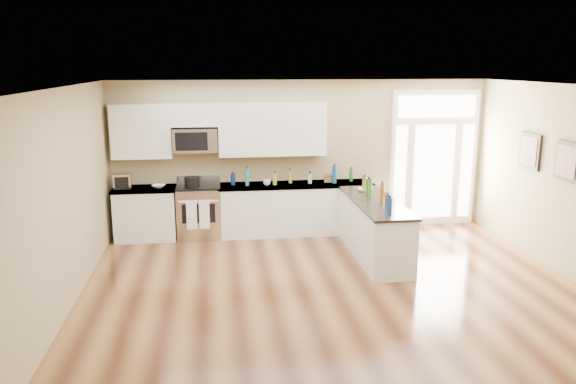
{
  "coord_description": "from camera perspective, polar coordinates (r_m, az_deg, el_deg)",
  "views": [
    {
      "loc": [
        -1.59,
        -6.24,
        3.09
      ],
      "look_at": [
        -0.52,
        2.0,
        1.18
      ],
      "focal_mm": 35.0,
      "sensor_mm": 36.0,
      "label": 1
    }
  ],
  "objects": [
    {
      "name": "back_cabinet_right",
      "position": [
        10.38,
        0.81,
        -1.85
      ],
      "size": [
        2.85,
        0.66,
        0.94
      ],
      "color": "white",
      "rests_on": "ground"
    },
    {
      "name": "bowl_left",
      "position": [
        10.19,
        -13.01,
        0.59
      ],
      "size": [
        0.28,
        0.28,
        0.05
      ],
      "primitive_type": "imported",
      "rotation": [
        0.0,
        0.0,
        -0.35
      ],
      "color": "white",
      "rests_on": "back_cabinet_left"
    },
    {
      "name": "wall_art_far",
      "position": [
        9.1,
        26.51,
        2.8
      ],
      "size": [
        0.05,
        0.58,
        0.58
      ],
      "color": "black",
      "rests_on": "room_shell"
    },
    {
      "name": "upper_cabinet_right",
      "position": [
        10.19,
        -1.61,
        6.39
      ],
      "size": [
        1.94,
        0.33,
        0.95
      ],
      "primitive_type": "cube",
      "color": "white",
      "rests_on": "room_shell"
    },
    {
      "name": "upper_cabinet_left",
      "position": [
        10.22,
        -14.67,
        5.99
      ],
      "size": [
        1.04,
        0.33,
        0.95
      ],
      "primitive_type": "cube",
      "color": "white",
      "rests_on": "room_shell"
    },
    {
      "name": "entry_door",
      "position": [
        11.15,
        14.54,
        3.31
      ],
      "size": [
        1.7,
        0.1,
        2.6
      ],
      "color": "white",
      "rests_on": "ground"
    },
    {
      "name": "counter_bottles",
      "position": [
        9.64,
        4.37,
        0.81
      ],
      "size": [
        2.34,
        2.46,
        0.32
      ],
      "color": "#19591E",
      "rests_on": "back_cabinet_right"
    },
    {
      "name": "kitchen_range",
      "position": [
        10.27,
        -9.01,
        -1.93
      ],
      "size": [
        0.78,
        0.69,
        1.08
      ],
      "color": "silver",
      "rests_on": "ground"
    },
    {
      "name": "bowl_peninsula",
      "position": [
        9.72,
        7.65,
        0.22
      ],
      "size": [
        0.22,
        0.22,
        0.06
      ],
      "primitive_type": "imported",
      "rotation": [
        0.0,
        0.0,
        0.3
      ],
      "color": "white",
      "rests_on": "peninsula_cabinet"
    },
    {
      "name": "stockpot",
      "position": [
        10.04,
        -9.74,
        1.05
      ],
      "size": [
        0.33,
        0.33,
        0.2
      ],
      "primitive_type": "cylinder",
      "rotation": [
        0.0,
        0.0,
        0.29
      ],
      "color": "black",
      "rests_on": "kitchen_range"
    },
    {
      "name": "microwave",
      "position": [
        10.13,
        -9.4,
        5.24
      ],
      "size": [
        0.78,
        0.41,
        0.42
      ],
      "color": "silver",
      "rests_on": "room_shell"
    },
    {
      "name": "cardboard_box",
      "position": [
        10.42,
        4.22,
        1.45
      ],
      "size": [
        0.21,
        0.16,
        0.16
      ],
      "primitive_type": "cube",
      "rotation": [
        0.0,
        0.0,
        -0.14
      ],
      "color": "brown",
      "rests_on": "back_cabinet_right"
    },
    {
      "name": "cup_counter",
      "position": [
        10.12,
        -2.16,
        0.97
      ],
      "size": [
        0.15,
        0.15,
        0.1
      ],
      "primitive_type": "imported",
      "rotation": [
        0.0,
        0.0,
        -0.26
      ],
      "color": "white",
      "rests_on": "back_cabinet_right"
    },
    {
      "name": "wall_art_near",
      "position": [
        9.94,
        23.35,
        3.85
      ],
      "size": [
        0.05,
        0.58,
        0.58
      ],
      "color": "black",
      "rests_on": "room_shell"
    },
    {
      "name": "toaster_oven",
      "position": [
        10.26,
        -16.45,
        1.07
      ],
      "size": [
        0.31,
        0.25,
        0.26
      ],
      "primitive_type": "cube",
      "rotation": [
        0.0,
        0.0,
        0.04
      ],
      "color": "silver",
      "rests_on": "back_cabinet_left"
    },
    {
      "name": "upper_cabinet_short",
      "position": [
        10.12,
        -9.48,
        7.73
      ],
      "size": [
        0.82,
        0.33,
        0.4
      ],
      "primitive_type": "cube",
      "color": "white",
      "rests_on": "room_shell"
    },
    {
      "name": "room_shell",
      "position": [
        6.59,
        6.76,
        0.76
      ],
      "size": [
        8.0,
        8.0,
        8.0
      ],
      "color": "tan",
      "rests_on": "ground"
    },
    {
      "name": "back_cabinet_left",
      "position": [
        10.36,
        -14.24,
        -2.29
      ],
      "size": [
        1.1,
        0.66,
        0.94
      ],
      "color": "white",
      "rests_on": "ground"
    },
    {
      "name": "ground",
      "position": [
        7.14,
        6.39,
        -12.76
      ],
      "size": [
        8.0,
        8.0,
        0.0
      ],
      "primitive_type": "plane",
      "color": "#492614"
    },
    {
      "name": "peninsula_cabinet",
      "position": [
        9.24,
        8.76,
        -3.91
      ],
      "size": [
        0.69,
        2.32,
        0.94
      ],
      "color": "white",
      "rests_on": "ground"
    }
  ]
}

